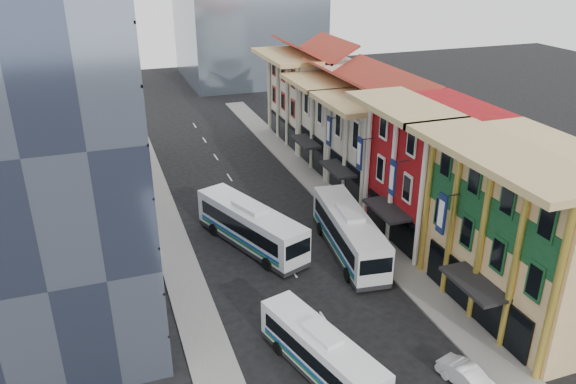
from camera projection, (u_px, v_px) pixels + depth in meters
name	position (u px, v px, depth m)	size (l,w,h in m)	color
sidewalk_right	(350.00, 218.00, 54.13)	(3.00, 90.00, 0.15)	slate
sidewalk_left	(174.00, 247.00, 48.96)	(3.00, 90.00, 0.15)	slate
shophouse_tan	(532.00, 233.00, 38.74)	(8.00, 14.00, 12.00)	#D6B47B
shophouse_red	(435.00, 172.00, 49.08)	(8.00, 10.00, 12.00)	maroon
shophouse_cream_near	(382.00, 148.00, 57.67)	(8.00, 9.00, 10.00)	beige
shophouse_cream_mid	(346.00, 124.00, 65.43)	(8.00, 9.00, 10.00)	beige
shophouse_cream_far	(312.00, 98.00, 74.27)	(8.00, 12.00, 11.00)	beige
office_tower	(35.00, 95.00, 37.72)	(12.00, 26.00, 30.00)	#3F4A65
office_block_far	(71.00, 117.00, 61.09)	(10.00, 18.00, 14.00)	gray
bus_left_near	(321.00, 352.00, 34.02)	(2.37, 10.12, 3.25)	silver
bus_left_far	(251.00, 225.00, 48.49)	(2.93, 12.53, 4.02)	silver
bus_right	(349.00, 232.00, 47.34)	(2.96, 12.65, 4.06)	silver
sedan_right	(469.00, 378.00, 33.37)	(1.40, 4.02, 1.33)	silver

